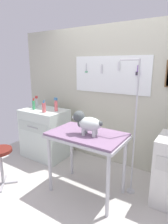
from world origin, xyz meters
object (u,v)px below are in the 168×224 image
object	(u,v)px
grooming_table	(87,140)
spray_bottle_tall	(34,105)
stool	(0,156)
counter_left	(45,133)
dog	(86,122)
grooming_arm	(134,135)

from	to	relation	value
grooming_table	spray_bottle_tall	world-z (taller)	spray_bottle_tall
grooming_table	stool	xyz separation A→B (m)	(-1.10, -0.52, -0.30)
stool	spray_bottle_tall	bearing A→B (deg)	106.89
counter_left	dog	bearing A→B (deg)	-22.72
grooming_table	counter_left	xyz separation A→B (m)	(-1.21, 0.47, -0.30)
counter_left	stool	distance (m)	1.00
stool	grooming_table	bearing A→B (deg)	25.46
dog	spray_bottle_tall	bearing A→B (deg)	162.70
grooming_table	spray_bottle_tall	size ratio (longest dim) A/B	4.70
spray_bottle_tall	grooming_table	bearing A→B (deg)	-16.04
grooming_table	counter_left	size ratio (longest dim) A/B	1.09
spray_bottle_tall	counter_left	bearing A→B (deg)	25.40
grooming_arm	grooming_table	bearing A→B (deg)	-146.87
grooming_table	stool	bearing A→B (deg)	-154.54
dog	counter_left	world-z (taller)	dog
counter_left	spray_bottle_tall	xyz separation A→B (m)	(-0.17, -0.08, 0.53)
grooming_arm	stool	distance (m)	1.84
grooming_table	stool	distance (m)	1.25
dog	stool	world-z (taller)	dog
grooming_table	spray_bottle_tall	distance (m)	1.45
counter_left	stool	bearing A→B (deg)	-83.61
grooming_arm	stool	size ratio (longest dim) A/B	3.18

